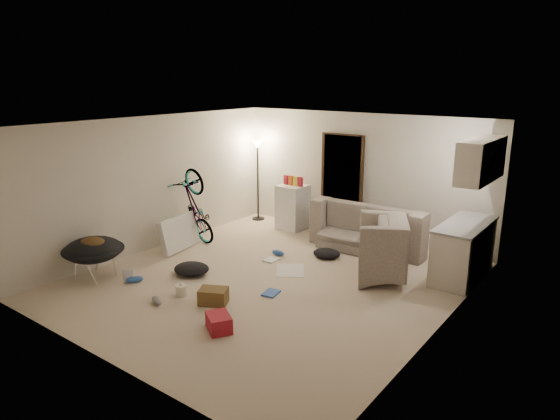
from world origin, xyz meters
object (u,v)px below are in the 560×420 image
Objects in this scene: mini_fridge at (293,207)px; drink_case_a at (213,296)px; bicycle at (196,223)px; juicer at (181,290)px; armchair at (405,258)px; saucer_chair at (94,255)px; tv_box at (179,233)px; drink_case_b at (219,323)px; kitchen_counter at (463,251)px; sofa at (372,231)px; floor_lamp at (258,163)px.

drink_case_a is at bearing -70.41° from mini_fridge.
juicer is at bearing -132.44° from bicycle.
armchair is 5.01m from saucer_chair.
saucer_chair reaches higher than juicer.
mini_fridge reaches higher than tv_box.
juicer is at bearing 162.26° from drink_case_a.
mini_fridge reaches higher than drink_case_b.
armchair reaches higher than juicer.
sofa is (-1.86, 0.45, -0.11)m from kitchen_counter.
sofa is at bearing -3.85° from floor_lamp.
floor_lamp is 0.80× the size of sofa.
mini_fridge is at bearing 77.37° from saucer_chair.
bicycle is 1.60× the size of saucer_chair.
bicycle is 4.12× the size of drink_case_b.
floor_lamp is 2.68m from tv_box.
juicer is (-0.57, -0.10, -0.02)m from drink_case_a.
mini_fridge reaches higher than bicycle.
drink_case_a is at bearing 9.80° from juicer.
saucer_chair reaches higher than drink_case_a.
juicer reaches higher than drink_case_b.
saucer_chair is 1.81m from tv_box.
saucer_chair is at bearing -88.67° from floor_lamp.
juicer is (-1.27, -3.71, -0.23)m from sofa.
kitchen_counter is at bearing -66.63° from bicycle.
saucer_chair is 1.01× the size of tv_box.
floor_lamp is at bearing 83.01° from tv_box.
drink_case_b is at bearing -117.73° from kitchen_counter.
kitchen_counter is at bearing 37.63° from saucer_chair.
floor_lamp reaches higher than sofa.
tv_box is (-4.73, -1.84, -0.12)m from kitchen_counter.
armchair is 1.18× the size of saucer_chair.
armchair is (-0.71, -0.66, -0.07)m from kitchen_counter.
tv_box is (0.00, 1.81, -0.09)m from saucer_chair.
tv_box is at bearing -158.77° from kitchen_counter.
mini_fridge is 3.88m from juicer.
armchair is 3.56m from juicer.
bicycle is at bearing 72.95° from armchair.
drink_case_a is at bearing -122.15° from bicycle.
armchair is 3.12m from drink_case_a.
juicer is at bearing 13.58° from saucer_chair.
bicycle is 3.63m from drink_case_b.
mini_fridge is 3.93m from drink_case_a.
saucer_chair is (-0.94, -4.20, -0.07)m from mini_fridge.
juicer is at bearing -167.51° from drink_case_b.
kitchen_counter is 4.53m from juicer.
kitchen_counter is 6.21× the size of juicer.
floor_lamp is 1.16× the size of bicycle.
mini_fridge is at bearing -5.49° from floor_lamp.
drink_case_a is (2.18, -1.77, -0.29)m from bicycle.
saucer_chair is 2.25m from drink_case_a.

